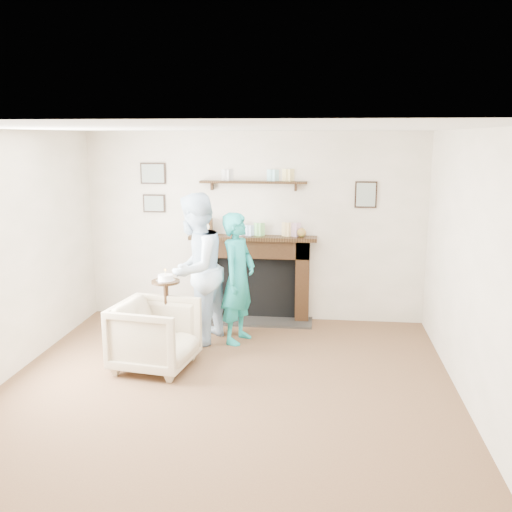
# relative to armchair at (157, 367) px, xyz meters

# --- Properties ---
(ground) EXTENTS (5.00, 5.00, 0.00)m
(ground) POSITION_rel_armchair_xyz_m (0.83, -0.63, 0.00)
(ground) COLOR brown
(ground) RESTS_ON ground
(room_shell) EXTENTS (4.54, 5.02, 2.52)m
(room_shell) POSITION_rel_armchair_xyz_m (0.83, 0.06, 1.62)
(room_shell) COLOR beige
(room_shell) RESTS_ON ground
(armchair) EXTENTS (0.91, 0.89, 0.73)m
(armchair) POSITION_rel_armchair_xyz_m (0.00, 0.00, 0.00)
(armchair) COLOR #BAAE8A
(armchair) RESTS_ON ground
(man) EXTENTS (0.88, 1.02, 1.80)m
(man) POSITION_rel_armchair_xyz_m (0.26, 0.81, 0.00)
(man) COLOR silver
(man) RESTS_ON ground
(woman) EXTENTS (0.53, 0.66, 1.57)m
(woman) POSITION_rel_armchair_xyz_m (0.76, 0.92, 0.00)
(woman) COLOR teal
(woman) RESTS_ON ground
(pedestal_table) EXTENTS (0.31, 0.31, 1.00)m
(pedestal_table) POSITION_rel_armchair_xyz_m (0.03, 0.36, 0.62)
(pedestal_table) COLOR black
(pedestal_table) RESTS_ON ground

